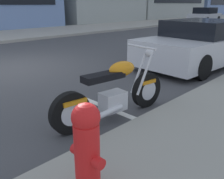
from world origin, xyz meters
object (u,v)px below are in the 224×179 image
at_px(car_opposite_curb, 205,16).
at_px(fire_hydrant, 87,148).
at_px(parked_motorcycle, 114,93).
at_px(parked_car_second_in_row, 201,44).

xyz_separation_m(car_opposite_curb, fire_hydrant, (-23.27, -9.66, -0.08)).
relative_size(parked_motorcycle, fire_hydrant, 2.50).
xyz_separation_m(parked_car_second_in_row, fire_hydrant, (-5.97, -1.82, -0.03)).
height_order(parked_car_second_in_row, fire_hydrant, parked_car_second_in_row).
bearing_deg(parked_motorcycle, parked_car_second_in_row, 15.79).
height_order(parked_motorcycle, car_opposite_curb, car_opposite_curb).
height_order(parked_car_second_in_row, car_opposite_curb, car_opposite_curb).
bearing_deg(fire_hydrant, car_opposite_curb, 22.55).
relative_size(parked_car_second_in_row, fire_hydrant, 5.20).
bearing_deg(parked_motorcycle, car_opposite_curb, 28.04).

